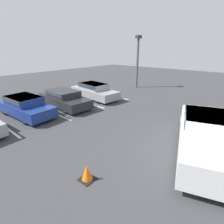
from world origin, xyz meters
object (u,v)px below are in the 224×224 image
at_px(parked_sedan_d, 94,90).
at_px(wheel_stop_curb, 9,106).
at_px(light_post, 138,58).
at_px(parked_sedan_b, 25,105).
at_px(pickup_truck, 208,134).
at_px(parked_sedan_c, 64,98).
at_px(traffic_cone, 87,173).

xyz_separation_m(parked_sedan_d, wheel_stop_curb, (-5.86, 3.10, -0.61)).
height_order(light_post, wheel_stop_curb, light_post).
relative_size(parked_sedan_b, light_post, 0.84).
bearing_deg(parked_sedan_b, pickup_truck, 11.68).
distance_m(parked_sedan_c, light_post, 9.57).
bearing_deg(light_post, parked_sedan_c, 177.95).
xyz_separation_m(parked_sedan_c, parked_sedan_d, (3.07, -0.01, 0.03)).
height_order(parked_sedan_c, light_post, light_post).
distance_m(parked_sedan_b, wheel_stop_curb, 2.92).
relative_size(pickup_truck, parked_sedan_c, 1.23).
bearing_deg(light_post, parked_sedan_b, 177.31).
xyz_separation_m(light_post, traffic_cone, (-13.40, -6.87, -2.83)).
distance_m(pickup_truck, parked_sedan_c, 9.76).
distance_m(parked_sedan_c, wheel_stop_curb, 4.20).
relative_size(parked_sedan_d, traffic_cone, 8.58).
distance_m(parked_sedan_b, light_post, 12.27).
bearing_deg(parked_sedan_b, parked_sedan_c, 81.58).
bearing_deg(pickup_truck, parked_sedan_b, 86.59).
height_order(parked_sedan_c, traffic_cone, parked_sedan_c).
height_order(parked_sedan_d, wheel_stop_curb, parked_sedan_d).
relative_size(pickup_truck, parked_sedan_b, 1.30).
distance_m(parked_sedan_b, traffic_cone, 7.58).
relative_size(parked_sedan_c, light_post, 0.89).
distance_m(parked_sedan_d, traffic_cone, 10.21).
bearing_deg(parked_sedan_b, traffic_cone, -14.12).
distance_m(parked_sedan_d, light_post, 6.64).
bearing_deg(light_post, wheel_stop_curb, 164.14).
bearing_deg(parked_sedan_d, parked_sedan_b, -86.51).
xyz_separation_m(pickup_truck, parked_sedan_d, (3.11, 9.75, -0.24)).
bearing_deg(traffic_cone, wheel_stop_curb, 82.47).
relative_size(parked_sedan_c, traffic_cone, 8.38).
bearing_deg(traffic_cone, parked_sedan_d, 44.88).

